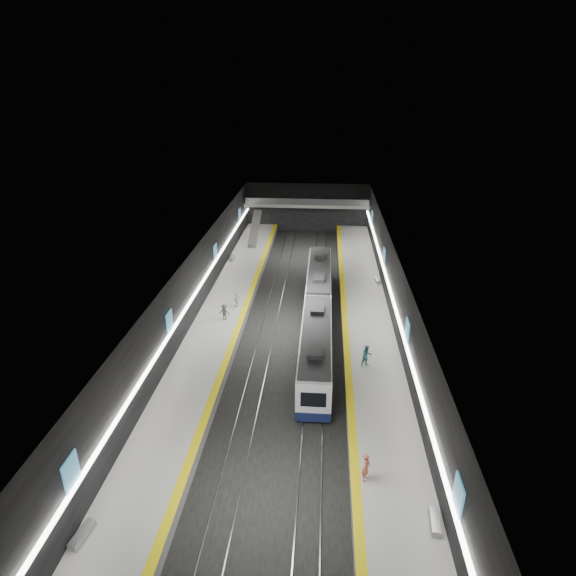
# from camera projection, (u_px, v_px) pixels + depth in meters

# --- Properties ---
(ground) EXTENTS (70.00, 70.00, 0.00)m
(ground) POSITION_uv_depth(u_px,v_px,m) (293.00, 330.00, 49.15)
(ground) COLOR black
(ground) RESTS_ON ground
(ceiling) EXTENTS (20.00, 70.00, 0.04)m
(ceiling) POSITION_uv_depth(u_px,v_px,m) (293.00, 256.00, 45.95)
(ceiling) COLOR beige
(ceiling) RESTS_ON wall_left
(wall_left) EXTENTS (0.04, 70.00, 8.00)m
(wall_left) POSITION_uv_depth(u_px,v_px,m) (194.00, 291.00, 48.26)
(wall_left) COLOR black
(wall_left) RESTS_ON ground
(wall_right) EXTENTS (0.04, 70.00, 8.00)m
(wall_right) POSITION_uv_depth(u_px,v_px,m) (395.00, 297.00, 46.84)
(wall_right) COLOR black
(wall_right) RESTS_ON ground
(wall_back) EXTENTS (20.00, 0.04, 8.00)m
(wall_back) POSITION_uv_depth(u_px,v_px,m) (307.00, 207.00, 79.53)
(wall_back) COLOR black
(wall_back) RESTS_ON ground
(platform_left) EXTENTS (5.00, 70.00, 1.00)m
(platform_left) POSITION_uv_depth(u_px,v_px,m) (220.00, 323.00, 49.48)
(platform_left) COLOR slate
(platform_left) RESTS_ON ground
(tile_surface_left) EXTENTS (5.00, 70.00, 0.02)m
(tile_surface_left) POSITION_uv_depth(u_px,v_px,m) (220.00, 318.00, 49.28)
(tile_surface_left) COLOR #AEAFA9
(tile_surface_left) RESTS_ON platform_left
(tactile_strip_left) EXTENTS (0.60, 70.00, 0.02)m
(tactile_strip_left) POSITION_uv_depth(u_px,v_px,m) (241.00, 319.00, 49.12)
(tactile_strip_left) COLOR yellow
(tactile_strip_left) RESTS_ON platform_left
(platform_right) EXTENTS (5.00, 70.00, 1.00)m
(platform_right) POSITION_uv_depth(u_px,v_px,m) (367.00, 328.00, 48.42)
(platform_right) COLOR slate
(platform_right) RESTS_ON ground
(tile_surface_right) EXTENTS (5.00, 70.00, 0.02)m
(tile_surface_right) POSITION_uv_depth(u_px,v_px,m) (367.00, 324.00, 48.21)
(tile_surface_right) COLOR #AEAFA9
(tile_surface_right) RESTS_ON platform_right
(tactile_strip_right) EXTENTS (0.60, 70.00, 0.02)m
(tactile_strip_right) POSITION_uv_depth(u_px,v_px,m) (345.00, 323.00, 48.36)
(tactile_strip_right) COLOR yellow
(tactile_strip_right) RESTS_ON platform_right
(rails) EXTENTS (6.52, 70.00, 0.12)m
(rails) POSITION_uv_depth(u_px,v_px,m) (293.00, 329.00, 49.13)
(rails) COLOR gray
(rails) RESTS_ON ground
(train) EXTENTS (2.69, 30.05, 3.60)m
(train) POSITION_uv_depth(u_px,v_px,m) (318.00, 310.00, 48.38)
(train) COLOR #111A3E
(train) RESTS_ON ground
(ad_posters) EXTENTS (19.94, 53.50, 2.20)m
(ad_posters) POSITION_uv_depth(u_px,v_px,m) (293.00, 286.00, 48.26)
(ad_posters) COLOR teal
(ad_posters) RESTS_ON wall_left
(cove_light_left) EXTENTS (0.25, 68.60, 0.12)m
(cove_light_left) POSITION_uv_depth(u_px,v_px,m) (196.00, 293.00, 48.33)
(cove_light_left) COLOR white
(cove_light_left) RESTS_ON wall_left
(cove_light_right) EXTENTS (0.25, 68.60, 0.12)m
(cove_light_right) POSITION_uv_depth(u_px,v_px,m) (393.00, 299.00, 46.93)
(cove_light_right) COLOR white
(cove_light_right) RESTS_ON wall_right
(mezzanine_bridge) EXTENTS (20.00, 3.00, 1.50)m
(mezzanine_bridge) POSITION_uv_depth(u_px,v_px,m) (307.00, 204.00, 77.22)
(mezzanine_bridge) COLOR gray
(mezzanine_bridge) RESTS_ON wall_left
(escalator) EXTENTS (1.20, 7.50, 3.92)m
(escalator) POSITION_uv_depth(u_px,v_px,m) (255.00, 228.00, 72.28)
(escalator) COLOR #99999E
(escalator) RESTS_ON platform_left
(bench_left_near) EXTENTS (0.80, 1.85, 0.44)m
(bench_left_near) POSITION_uv_depth(u_px,v_px,m) (82.00, 535.00, 25.67)
(bench_left_near) COLOR #99999E
(bench_left_near) RESTS_ON platform_left
(bench_left_far) EXTENTS (0.52, 1.85, 0.45)m
(bench_left_far) POSITION_uv_depth(u_px,v_px,m) (232.00, 258.00, 65.20)
(bench_left_far) COLOR #99999E
(bench_left_far) RESTS_ON platform_left
(bench_right_near) EXTENTS (0.65, 1.81, 0.43)m
(bench_right_near) POSITION_uv_depth(u_px,v_px,m) (435.00, 522.00, 26.43)
(bench_right_near) COLOR #99999E
(bench_right_near) RESTS_ON platform_right
(bench_right_far) EXTENTS (0.68, 1.66, 0.39)m
(bench_right_far) POSITION_uv_depth(u_px,v_px,m) (377.00, 280.00, 58.11)
(bench_right_far) COLOR #99999E
(bench_right_far) RESTS_ON platform_right
(passenger_right_a) EXTENTS (0.68, 0.82, 1.93)m
(passenger_right_a) POSITION_uv_depth(u_px,v_px,m) (366.00, 467.00, 29.10)
(passenger_right_a) COLOR #C9624B
(passenger_right_a) RESTS_ON platform_right
(passenger_right_b) EXTENTS (1.18, 1.10, 1.95)m
(passenger_right_b) POSITION_uv_depth(u_px,v_px,m) (367.00, 356.00, 40.76)
(passenger_right_b) COLOR teal
(passenger_right_b) RESTS_ON platform_right
(passenger_left_a) EXTENTS (0.61, 1.01, 1.60)m
(passenger_left_a) POSITION_uv_depth(u_px,v_px,m) (237.00, 300.00, 51.52)
(passenger_left_a) COLOR silver
(passenger_left_a) RESTS_ON platform_left
(passenger_left_b) EXTENTS (1.14, 0.73, 1.69)m
(passenger_left_b) POSITION_uv_depth(u_px,v_px,m) (224.00, 312.00, 48.72)
(passenger_left_b) COLOR #424149
(passenger_left_b) RESTS_ON platform_left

